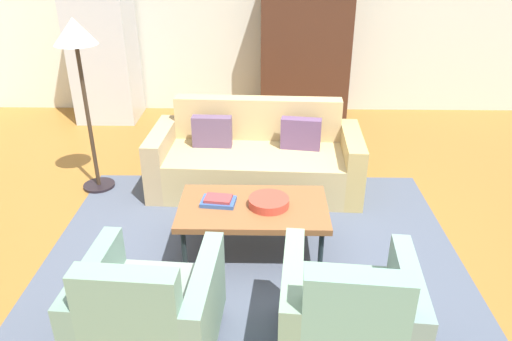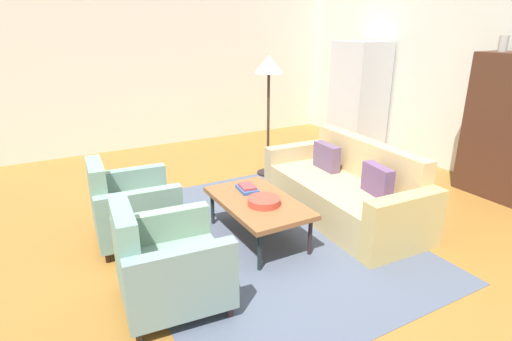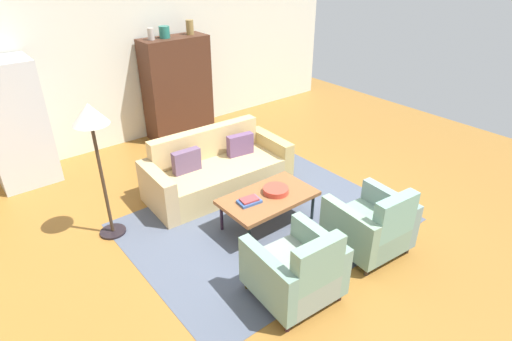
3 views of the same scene
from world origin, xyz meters
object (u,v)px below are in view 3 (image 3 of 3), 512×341
at_px(armchair_right, 373,227).
at_px(vase_round, 164,32).
at_px(floor_lamp, 92,127).
at_px(book_stack, 249,201).
at_px(armchair_left, 298,272).
at_px(coffee_table, 268,198).
at_px(vase_tall, 151,34).
at_px(refrigerator, 15,124).
at_px(cabinet, 177,88).
at_px(vase_small, 190,27).
at_px(fruit_bowl, 276,190).
at_px(couch, 216,171).

xyz_separation_m(armchair_right, vase_round, (-0.11, 4.47, 1.55)).
bearing_deg(vase_round, floor_lamp, -133.90).
bearing_deg(book_stack, armchair_left, -105.17).
xyz_separation_m(coffee_table, vase_tall, (0.23, 3.30, 1.50)).
bearing_deg(refrigerator, armchair_left, -71.12).
distance_m(book_stack, vase_tall, 3.61).
relative_size(cabinet, vase_round, 9.14).
distance_m(cabinet, vase_tall, 1.07).
bearing_deg(armchair_left, vase_small, 74.44).
bearing_deg(armchair_right, vase_small, 90.14).
relative_size(coffee_table, armchair_left, 1.36).
relative_size(fruit_bowl, vase_small, 1.32).
bearing_deg(armchair_left, armchair_right, 3.99).
height_order(armchair_left, fruit_bowl, armchair_left).
height_order(fruit_bowl, vase_tall, vase_tall).
bearing_deg(floor_lamp, vase_tall, 49.66).
xyz_separation_m(coffee_table, floor_lamp, (-1.64, 1.09, 1.05)).
height_order(couch, armchair_left, armchair_left).
xyz_separation_m(armchair_right, book_stack, (-0.87, 1.19, 0.12)).
bearing_deg(couch, armchair_left, 78.11).
bearing_deg(vase_small, coffee_table, -106.55).
relative_size(armchair_right, floor_lamp, 0.51).
relative_size(vase_round, floor_lamp, 0.11).
bearing_deg(cabinet, fruit_bowl, -98.68).
xyz_separation_m(book_stack, vase_tall, (0.51, 3.27, 1.44)).
bearing_deg(coffee_table, armchair_left, -117.40).
bearing_deg(vase_small, floor_lamp, -139.93).
height_order(couch, coffee_table, couch).
relative_size(fruit_bowl, floor_lamp, 0.19).
bearing_deg(cabinet, vase_small, -0.77).
relative_size(couch, cabinet, 1.19).
height_order(couch, floor_lamp, floor_lamp).
relative_size(armchair_left, fruit_bowl, 2.70).
bearing_deg(vase_tall, cabinet, 0.68).
height_order(fruit_bowl, vase_small, vase_small).
bearing_deg(refrigerator, book_stack, -60.20).
height_order(book_stack, vase_tall, vase_tall).
bearing_deg(vase_round, refrigerator, -177.78).
bearing_deg(coffee_table, armchair_right, -63.00).
bearing_deg(vase_tall, armchair_left, -100.60).
height_order(cabinet, vase_tall, vase_tall).
distance_m(armchair_right, floor_lamp, 3.37).
height_order(book_stack, vase_round, vase_round).
relative_size(armchair_right, fruit_bowl, 2.70).
relative_size(coffee_table, vase_tall, 6.23).
height_order(coffee_table, vase_tall, vase_tall).
bearing_deg(couch, coffee_table, 92.43).
height_order(couch, armchair_right, armchair_right).
distance_m(book_stack, floor_lamp, 1.99).
xyz_separation_m(armchair_right, fruit_bowl, (-0.47, 1.17, 0.12)).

